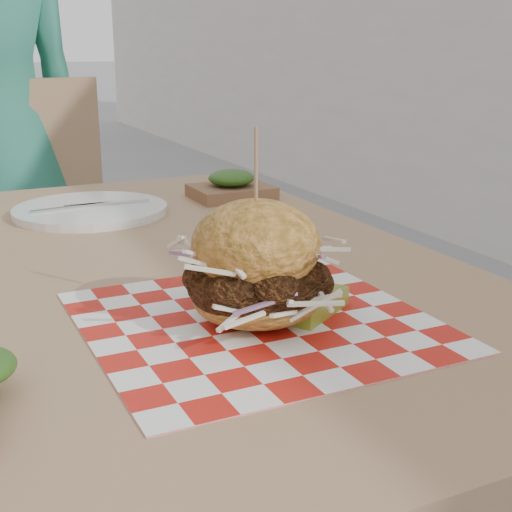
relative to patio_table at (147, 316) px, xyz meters
name	(u,v)px	position (x,y,z in m)	size (l,w,h in m)	color
patio_table	(147,316)	(0.00, 0.00, 0.00)	(0.80, 1.20, 0.75)	tan
patio_chair	(31,235)	(-0.02, 0.99, -0.12)	(0.49, 0.50, 0.95)	tan
paper_liner	(256,321)	(0.05, -0.26, 0.08)	(0.36, 0.36, 0.00)	red
sandwich	(256,269)	(0.05, -0.26, 0.14)	(0.18, 0.18, 0.21)	#D48B3C
pickle_spear	(322,306)	(0.12, -0.28, 0.09)	(0.10, 0.02, 0.02)	#8BA931
place_setting	(91,210)	(0.00, 0.32, 0.09)	(0.27, 0.27, 0.02)	white
kraft_tray	(231,187)	(0.28, 0.34, 0.10)	(0.15, 0.12, 0.06)	brown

